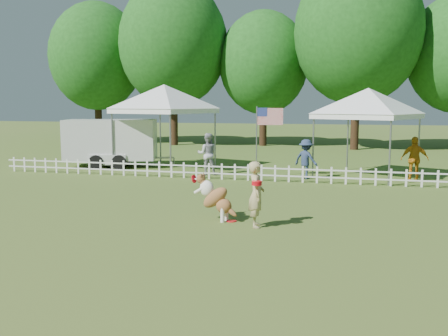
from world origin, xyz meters
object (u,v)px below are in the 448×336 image
flag_pole (257,143)px  handler (256,194)px  spectator_c (415,159)px  canopy_tent_left (165,128)px  spectator_a (208,154)px  cargo_trailer (111,143)px  spectator_b (306,159)px  dog (216,198)px  canopy_tent_right (367,134)px  frisbee_on_turf (231,221)px

flag_pole → handler: bearing=-88.3°
spectator_c → canopy_tent_left: bearing=-6.0°
canopy_tent_left → spectator_a: bearing=-14.3°
cargo_trailer → spectator_c: cargo_trailer is taller
spectator_b → spectator_c: bearing=-146.4°
handler → cargo_trailer: bearing=29.4°
spectator_b → spectator_c: size_ratio=0.92×
canopy_tent_left → flag_pole: (4.46, -1.95, -0.42)m
dog → spectator_a: size_ratio=0.67×
handler → canopy_tent_right: (2.58, 8.84, 0.91)m
spectator_c → dog: bearing=56.5°
frisbee_on_turf → canopy_tent_right: canopy_tent_right is taller
handler → spectator_a: bearing=11.1°
canopy_tent_right → spectator_b: canopy_tent_right is taller
spectator_a → spectator_c: spectator_a is taller
canopy_tent_left → spectator_b: size_ratio=2.39×
flag_pole → spectator_b: (1.83, 0.32, -0.61)m
canopy_tent_left → spectator_b: (6.29, -1.63, -1.04)m
handler → cargo_trailer: 12.54m
dog → canopy_tent_left: canopy_tent_left is taller
dog → canopy_tent_left: bearing=131.4°
canopy_tent_right → flag_pole: canopy_tent_right is taller
frisbee_on_turf → canopy_tent_left: bearing=120.0°
frisbee_on_turf → canopy_tent_right: bearing=69.0°
handler → spectator_b: handler is taller
canopy_tent_right → spectator_a: size_ratio=2.01×
spectator_a → spectator_b: 3.89m
handler → frisbee_on_turf: bearing=48.5°
flag_pole → canopy_tent_left: bearing=147.1°
frisbee_on_turf → spectator_c: (4.95, 7.82, 0.80)m
dog → spectator_a: (-2.43, 7.50, 0.27)m
spectator_c → canopy_tent_right: bearing=-20.4°
cargo_trailer → flag_pole: (6.98, -1.83, 0.28)m
spectator_a → spectator_b: (3.89, -0.11, -0.08)m
cargo_trailer → flag_pole: size_ratio=1.80×
spectator_a → flag_pole: bearing=155.9°
handler → spectator_a: 8.62m
spectator_a → canopy_tent_right: bearing=176.6°
dog → cargo_trailer: (-7.36, 8.91, 0.52)m
dog → frisbee_on_turf: (0.39, -0.02, -0.55)m
handler → dog: bearing=57.4°
handler → cargo_trailer: cargo_trailer is taller
spectator_b → canopy_tent_left: bearing=12.9°
handler → spectator_c: spectator_c is taller
canopy_tent_right → dog: bearing=-88.8°
spectator_a → handler: bearing=101.6°
handler → flag_pole: (-1.44, 7.45, 0.60)m
canopy_tent_right → spectator_a: 6.22m
spectator_a → canopy_tent_left: bearing=-44.7°
dog → spectator_b: spectator_b is taller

